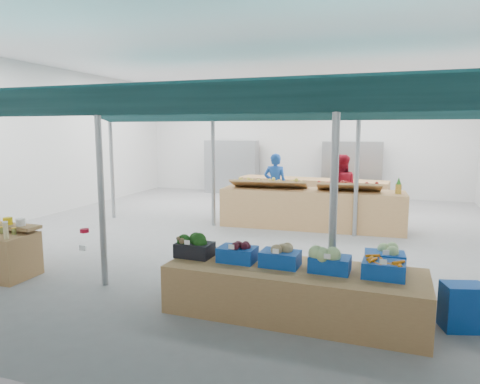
% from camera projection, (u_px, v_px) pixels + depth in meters
% --- Properties ---
extents(floor, '(13.00, 13.00, 0.00)m').
position_uv_depth(floor, '(245.00, 232.00, 10.17)').
color(floor, slate).
rests_on(floor, ground).
extents(hall, '(13.00, 13.00, 13.00)m').
position_uv_depth(hall, '(262.00, 121.00, 11.14)').
color(hall, silver).
rests_on(hall, ground).
extents(pole_grid, '(10.00, 4.60, 3.00)m').
position_uv_depth(pole_grid, '(253.00, 162.00, 8.03)').
color(pole_grid, gray).
rests_on(pole_grid, floor).
extents(awnings, '(9.50, 7.08, 0.30)m').
position_uv_depth(awnings, '(254.00, 110.00, 7.90)').
color(awnings, '#0A2A2D').
rests_on(awnings, pole_grid).
extents(back_shelving_left, '(2.00, 0.50, 2.00)m').
position_uv_depth(back_shelving_left, '(232.00, 167.00, 16.45)').
color(back_shelving_left, '#B23F33').
rests_on(back_shelving_left, floor).
extents(back_shelving_right, '(2.00, 0.50, 2.00)m').
position_uv_depth(back_shelving_right, '(352.00, 171.00, 15.01)').
color(back_shelving_right, '#B23F33').
rests_on(back_shelving_right, floor).
extents(veg_counter, '(3.34, 1.17, 0.64)m').
position_uv_depth(veg_counter, '(293.00, 291.00, 5.60)').
color(veg_counter, '#976B42').
rests_on(veg_counter, floor).
extents(fruit_counter, '(4.49, 1.26, 0.95)m').
position_uv_depth(fruit_counter, '(311.00, 209.00, 10.63)').
color(fruit_counter, '#976B42').
rests_on(fruit_counter, floor).
extents(far_counter, '(4.82, 1.36, 0.86)m').
position_uv_depth(far_counter, '(311.00, 192.00, 13.84)').
color(far_counter, '#976B42').
rests_on(far_counter, floor).
extents(crate_stack, '(0.55, 0.45, 0.57)m').
position_uv_depth(crate_stack, '(463.00, 307.00, 5.19)').
color(crate_stack, '#0E409D').
rests_on(crate_stack, floor).
extents(vendor_left, '(0.67, 0.46, 1.78)m').
position_uv_depth(vendor_left, '(275.00, 185.00, 11.98)').
color(vendor_left, '#1A4BAC').
rests_on(vendor_left, floor).
extents(vendor_right, '(0.89, 0.71, 1.78)m').
position_uv_depth(vendor_right, '(341.00, 188.00, 11.41)').
color(vendor_right, '#A51427').
rests_on(vendor_right, floor).
extents(crate_broccoli, '(0.51, 0.41, 0.35)m').
position_uv_depth(crate_broccoli, '(195.00, 246.00, 6.01)').
color(crate_broccoli, black).
rests_on(crate_broccoli, veg_counter).
extents(crate_beets, '(0.51, 0.41, 0.29)m').
position_uv_depth(crate_beets, '(237.00, 252.00, 5.80)').
color(crate_beets, '#0E409D').
rests_on(crate_beets, veg_counter).
extents(crate_celeriac, '(0.51, 0.41, 0.31)m').
position_uv_depth(crate_celeriac, '(280.00, 255.00, 5.59)').
color(crate_celeriac, '#0E409D').
rests_on(crate_celeriac, veg_counter).
extents(crate_cabbage, '(0.51, 0.41, 0.35)m').
position_uv_depth(crate_cabbage, '(330.00, 259.00, 5.37)').
color(crate_cabbage, '#0E409D').
rests_on(crate_cabbage, veg_counter).
extents(crate_carrots, '(0.51, 0.41, 0.29)m').
position_uv_depth(crate_carrots, '(384.00, 269.00, 5.16)').
color(crate_carrots, '#0E409D').
rests_on(crate_carrots, veg_counter).
extents(sparrow, '(0.12, 0.09, 0.11)m').
position_uv_depth(sparrow, '(181.00, 241.00, 5.94)').
color(sparrow, brown).
rests_on(sparrow, crate_broccoli).
extents(pole_ribbon, '(0.12, 0.12, 0.28)m').
position_uv_depth(pole_ribbon, '(84.00, 232.00, 5.63)').
color(pole_ribbon, red).
rests_on(pole_ribbon, pole_grid).
extents(apple_heap_yellow, '(1.96, 0.87, 0.27)m').
position_uv_depth(apple_heap_yellow, '(269.00, 182.00, 10.73)').
color(apple_heap_yellow, '#997247').
rests_on(apple_heap_yellow, fruit_counter).
extents(apple_heap_red, '(1.56, 0.84, 0.27)m').
position_uv_depth(apple_heap_red, '(349.00, 185.00, 10.19)').
color(apple_heap_red, '#997247').
rests_on(apple_heap_red, fruit_counter).
extents(pineapple, '(0.14, 0.14, 0.39)m').
position_uv_depth(pineapple, '(399.00, 186.00, 9.88)').
color(pineapple, '#8C6019').
rests_on(pineapple, fruit_counter).
extents(crate_extra, '(0.52, 0.41, 0.32)m').
position_uv_depth(crate_extra, '(385.00, 256.00, 5.54)').
color(crate_extra, '#0E409D').
rests_on(crate_extra, veg_counter).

